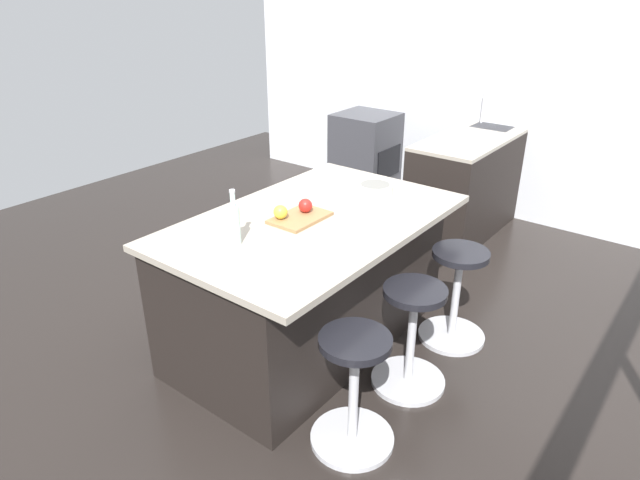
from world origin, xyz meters
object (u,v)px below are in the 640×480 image
(cutting_board, at_px, (300,218))
(stool_near_camera, at_px, (353,394))
(stool_middle, at_px, (411,340))
(water_bottle, at_px, (234,223))
(stool_by_window, at_px, (456,298))
(kitchen_island, at_px, (308,279))
(apple_red, at_px, (305,206))
(oven_range, at_px, (366,154))
(apple_yellow, at_px, (280,212))
(fruit_bowl, at_px, (375,189))

(cutting_board, bearing_deg, stool_near_camera, 55.97)
(stool_middle, height_order, cutting_board, cutting_board)
(stool_middle, relative_size, water_bottle, 2.09)
(stool_by_window, xyz_separation_m, water_bottle, (1.12, -0.83, 0.70))
(kitchen_island, xyz_separation_m, stool_near_camera, (0.59, 0.77, -0.14))
(stool_middle, relative_size, apple_red, 7.65)
(stool_by_window, height_order, stool_middle, same)
(oven_range, height_order, stool_near_camera, oven_range)
(apple_yellow, bearing_deg, apple_red, 162.82)
(stool_middle, distance_m, cutting_board, 0.97)
(cutting_board, relative_size, fruit_bowl, 1.51)
(stool_by_window, xyz_separation_m, apple_red, (0.58, -0.78, 0.64))
(stool_by_window, distance_m, cutting_board, 1.17)
(stool_middle, relative_size, fruit_bowl, 2.73)
(cutting_board, distance_m, apple_red, 0.09)
(stool_by_window, distance_m, apple_yellow, 1.29)
(oven_range, bearing_deg, kitchen_island, 26.20)
(apple_red, bearing_deg, stool_near_camera, 53.02)
(cutting_board, height_order, apple_yellow, apple_yellow)
(fruit_bowl, bearing_deg, cutting_board, -11.20)
(kitchen_island, bearing_deg, cutting_board, -4.19)
(oven_range, relative_size, apple_yellow, 10.45)
(stool_middle, distance_m, water_bottle, 1.22)
(stool_by_window, bearing_deg, oven_range, -134.41)
(apple_red, distance_m, apple_yellow, 0.18)
(fruit_bowl, bearing_deg, apple_red, -14.00)
(stool_middle, xyz_separation_m, water_bottle, (0.54, -0.83, 0.70))
(stool_near_camera, bearing_deg, oven_range, -147.27)
(cutting_board, distance_m, apple_yellow, 0.13)
(apple_red, height_order, water_bottle, water_bottle)
(apple_red, bearing_deg, oven_range, -154.11)
(kitchen_island, height_order, stool_middle, kitchen_island)
(oven_range, bearing_deg, fruit_bowl, 34.69)
(oven_range, bearing_deg, stool_middle, 38.27)
(stool_by_window, relative_size, stool_near_camera, 1.00)
(stool_near_camera, height_order, cutting_board, cutting_board)
(fruit_bowl, bearing_deg, kitchen_island, -11.99)
(stool_middle, bearing_deg, apple_yellow, -78.95)
(kitchen_island, height_order, apple_red, apple_red)
(oven_range, xyz_separation_m, fruit_bowl, (2.01, 1.39, 0.49))
(oven_range, xyz_separation_m, apple_red, (2.57, 1.25, 0.51))
(stool_near_camera, bearing_deg, kitchen_island, -127.43)
(kitchen_island, distance_m, water_bottle, 0.78)
(apple_yellow, bearing_deg, oven_range, -156.42)
(apple_yellow, height_order, water_bottle, water_bottle)
(oven_range, relative_size, stool_by_window, 1.35)
(kitchen_island, bearing_deg, apple_yellow, -23.74)
(kitchen_island, relative_size, stool_by_window, 2.85)
(oven_range, relative_size, water_bottle, 2.82)
(water_bottle, bearing_deg, stool_by_window, 143.44)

